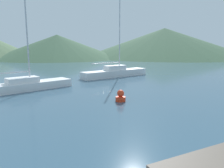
% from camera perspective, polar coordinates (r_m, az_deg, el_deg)
% --- Properties ---
extents(sailboat_inner, '(7.90, 5.77, 8.74)m').
position_cam_1_polar(sailboat_inner, '(19.43, -22.25, -0.29)').
color(sailboat_inner, white).
rests_on(sailboat_inner, ground_plane).
extents(sailboat_middle, '(8.56, 5.43, 9.91)m').
position_cam_1_polar(sailboat_middle, '(26.20, 0.83, 3.10)').
color(sailboat_middle, white).
rests_on(sailboat_middle, ground_plane).
extents(buoy_marker, '(0.67, 0.67, 0.78)m').
position_cam_1_polar(buoy_marker, '(14.52, 2.25, -3.30)').
color(buoy_marker, red).
rests_on(buoy_marker, ground_plane).
extents(hill_central, '(37.86, 37.86, 7.01)m').
position_cam_1_polar(hill_central, '(68.31, -14.10, 9.47)').
color(hill_central, '#38563D').
rests_on(hill_central, ground_plane).
extents(hill_east, '(55.59, 55.59, 9.72)m').
position_cam_1_polar(hill_east, '(78.60, 13.48, 10.50)').
color(hill_east, '#38563D').
rests_on(hill_east, ground_plane).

